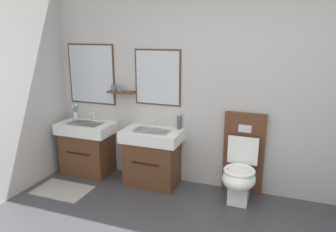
{
  "coord_description": "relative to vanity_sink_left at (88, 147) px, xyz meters",
  "views": [
    {
      "loc": [
        0.6,
        -1.63,
        1.89
      ],
      "look_at": [
        -0.69,
        1.83,
        0.93
      ],
      "focal_mm": 33.71,
      "sensor_mm": 36.0,
      "label": 1
    }
  ],
  "objects": [
    {
      "name": "wall_back",
      "position": [
        1.85,
        0.26,
        0.98
      ],
      "size": [
        4.89,
        0.27,
        2.71
      ],
      "color": "#B7B5B2",
      "rests_on": "ground"
    },
    {
      "name": "tap_on_right_sink",
      "position": [
        0.97,
        0.17,
        0.41
      ],
      "size": [
        0.03,
        0.13,
        0.11
      ],
      "color": "silver",
      "rests_on": "vanity_sink_right"
    },
    {
      "name": "tap_on_left_sink",
      "position": [
        0.0,
        0.17,
        0.41
      ],
      "size": [
        0.03,
        0.13,
        0.11
      ],
      "color": "silver",
      "rests_on": "vanity_sink_left"
    },
    {
      "name": "bath_mat",
      "position": [
        0.0,
        -0.59,
        -0.37
      ],
      "size": [
        0.68,
        0.44,
        0.01
      ],
      "primitive_type": "cube",
      "color": "#9E9993",
      "rests_on": "ground"
    },
    {
      "name": "toilet",
      "position": [
        2.09,
        0.0,
        -0.0
      ],
      "size": [
        0.48,
        0.62,
        1.0
      ],
      "color": "#56331E",
      "rests_on": "ground"
    },
    {
      "name": "toothbrush_cup",
      "position": [
        -0.29,
        0.16,
        0.4
      ],
      "size": [
        0.07,
        0.08,
        0.21
      ],
      "color": "silver",
      "rests_on": "vanity_sink_left"
    },
    {
      "name": "soap_dispenser",
      "position": [
        1.27,
        0.17,
        0.43
      ],
      "size": [
        0.06,
        0.06,
        0.2
      ],
      "color": "#4C4C51",
      "rests_on": "vanity_sink_right"
    },
    {
      "name": "vanity_sink_left",
      "position": [
        0.0,
        0.0,
        0.0
      ],
      "size": [
        0.74,
        0.48,
        0.72
      ],
      "color": "#56331E",
      "rests_on": "ground"
    },
    {
      "name": "vanity_sink_right",
      "position": [
        0.97,
        0.0,
        0.0
      ],
      "size": [
        0.74,
        0.48,
        0.72
      ],
      "color": "#56331E",
      "rests_on": "ground"
    }
  ]
}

